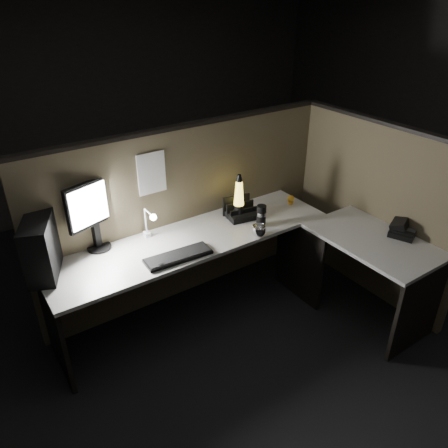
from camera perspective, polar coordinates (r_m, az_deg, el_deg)
floor at (r=3.52m, az=3.77°, el=-15.58°), size 6.00×6.00×0.00m
room_shell at (r=2.65m, az=4.90°, el=10.21°), size 6.00×6.00×6.00m
partition_back at (r=3.71m, az=-4.65°, el=1.27°), size 2.66×0.06×1.50m
partition_right at (r=3.96m, az=18.66°, el=1.63°), size 0.06×1.66×1.50m
desk at (r=3.40m, az=3.88°, el=-4.87°), size 2.60×1.60×0.73m
pc_tower at (r=3.13m, az=-22.81°, el=-2.93°), size 0.31×0.42×0.41m
monitor at (r=3.25m, az=-16.79°, el=1.90°), size 0.41×0.19×0.54m
keyboard at (r=3.17m, az=-6.01°, el=-4.23°), size 0.50×0.19×0.02m
mouse at (r=3.08m, az=-8.19°, el=-5.39°), size 0.10×0.09×0.03m
clip_lamp at (r=3.34m, az=-9.66°, el=0.11°), size 0.05×0.20×0.26m
organizer at (r=3.69m, az=2.18°, el=1.61°), size 0.28×0.26×0.19m
lava_lamp at (r=3.61m, az=1.95°, el=3.11°), size 0.10×0.10×0.39m
travel_mug at (r=3.53m, az=4.89°, el=1.08°), size 0.08×0.08×0.18m
steel_mug at (r=3.41m, az=4.55°, el=-0.90°), size 0.11×0.11×0.09m
figurine at (r=3.94m, az=8.73°, el=3.30°), size 0.06×0.06×0.06m
pinned_paper at (r=3.36m, az=-9.42°, el=6.53°), size 0.23×0.00×0.33m
desk_phone at (r=3.70m, az=22.21°, el=-0.56°), size 0.27×0.26×0.13m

